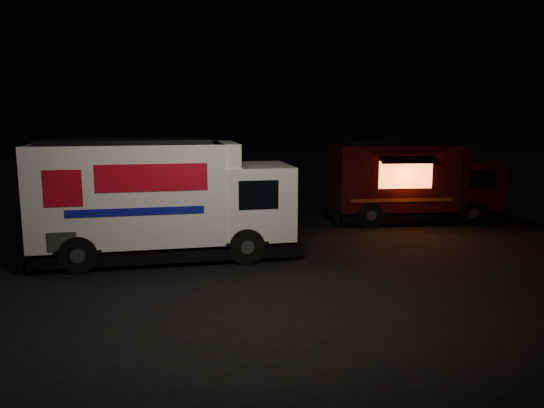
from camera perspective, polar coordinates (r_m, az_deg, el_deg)
The scene contains 3 objects.
ground at distance 13.48m, azimuth -4.77°, elevation -7.03°, with size 80.00×80.00×0.00m, color black.
white_truck at distance 14.55m, azimuth -11.31°, elevation 0.56°, with size 7.10×2.42×3.22m, color white, non-canonical shape.
red_truck at distance 19.97m, azimuth 15.00°, elevation 2.37°, with size 6.23×2.29×2.90m, color #340C09, non-canonical shape.
Camera 1 is at (-3.30, -12.49, 3.85)m, focal length 35.00 mm.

